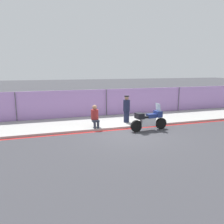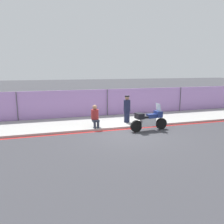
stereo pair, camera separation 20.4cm
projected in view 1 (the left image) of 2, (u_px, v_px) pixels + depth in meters
name	position (u px, v px, depth m)	size (l,w,h in m)	color
ground_plane	(130.00, 134.00, 11.41)	(120.00, 120.00, 0.00)	#38383D
sidewalk	(114.00, 121.00, 13.94)	(43.64, 3.31, 0.12)	#9E9E99
curb_paint_stripe	(123.00, 129.00, 12.32)	(43.64, 0.18, 0.01)	red
storefront_fence	(106.00, 103.00, 15.40)	(41.46, 0.17, 1.96)	#AD7FC6
motorcycle	(149.00, 120.00, 11.98)	(2.22, 0.60, 1.49)	black
officer_standing	(127.00, 109.00, 13.27)	(0.41, 0.41, 1.64)	#191E38
person_seated_on_curb	(95.00, 115.00, 12.22)	(0.42, 0.67, 1.25)	#2D3342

